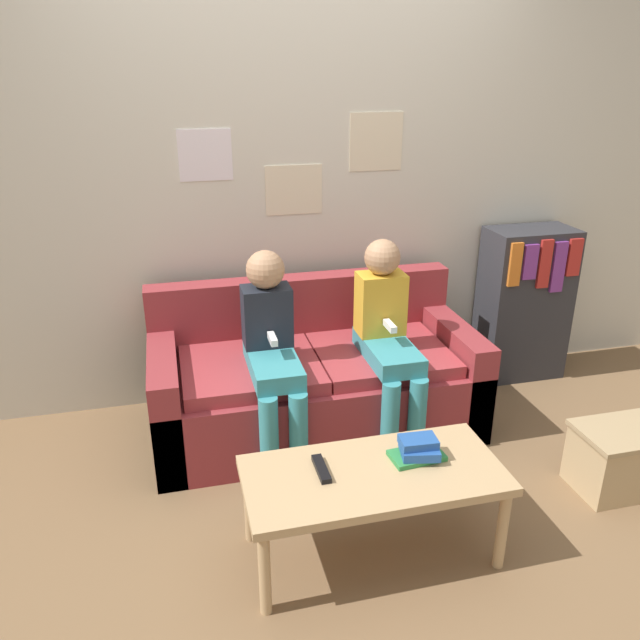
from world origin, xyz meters
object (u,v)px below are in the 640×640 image
object	(u,v)px
person_right	(387,333)
storage_box	(621,458)
bookshelf	(524,303)
tv_remote	(321,469)
couch	(314,381)
person_left	(272,345)
coffee_table	(373,481)

from	to	relation	value
person_right	storage_box	size ratio (longest dim) A/B	2.44
bookshelf	tv_remote	bearing A→B (deg)	-142.12
couch	person_left	world-z (taller)	person_left
coffee_table	person_right	world-z (taller)	person_right
couch	person_left	distance (m)	0.45
person_left	bookshelf	size ratio (longest dim) A/B	1.09
person_left	person_right	size ratio (longest dim) A/B	0.98
coffee_table	bookshelf	bearing A→B (deg)	42.65
person_left	tv_remote	bearing A→B (deg)	-86.20
bookshelf	storage_box	xyz separation A→B (m)	(-0.16, -1.18, -0.32)
person_left	tv_remote	size ratio (longest dim) A/B	6.05
tv_remote	storage_box	distance (m)	1.47
couch	storage_box	distance (m)	1.54
couch	storage_box	bearing A→B (deg)	-35.54
storage_box	person_left	bearing A→B (deg)	154.78
person_right	bookshelf	bearing A→B (deg)	23.85
person_right	storage_box	distance (m)	1.23
person_left	couch	bearing A→B (deg)	35.94
couch	bookshelf	xyz separation A→B (m)	(1.41, 0.29, 0.21)
couch	person_left	xyz separation A→B (m)	(-0.25, -0.18, 0.32)
bookshelf	person_right	bearing A→B (deg)	-156.15
person_left	bookshelf	distance (m)	1.73
coffee_table	tv_remote	bearing A→B (deg)	165.70
tv_remote	couch	bearing A→B (deg)	77.93
storage_box	tv_remote	bearing A→B (deg)	-177.13
couch	bookshelf	distance (m)	1.46
storage_box	person_right	bearing A→B (deg)	142.06
person_left	tv_remote	world-z (taller)	person_left
person_left	person_right	xyz separation A→B (m)	(0.59, 0.00, 0.00)
tv_remote	storage_box	xyz separation A→B (m)	(1.45, 0.07, -0.25)
person_left	person_right	world-z (taller)	person_right
bookshelf	couch	bearing A→B (deg)	-168.40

